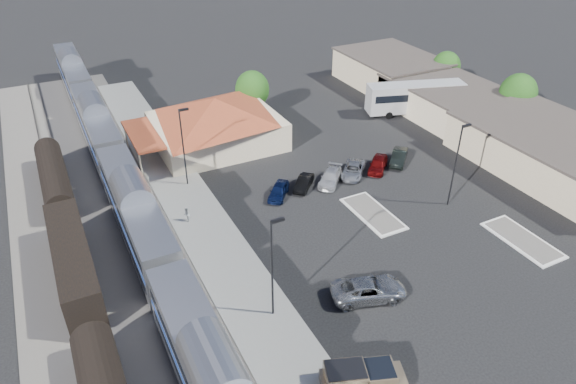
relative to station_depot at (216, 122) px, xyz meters
name	(u,v)px	position (x,y,z in m)	size (l,w,h in m)	color
ground	(350,235)	(4.56, -24.00, -3.13)	(280.00, 280.00, 0.00)	black
railbed	(109,250)	(-16.44, -16.00, -3.07)	(16.00, 100.00, 0.12)	#4C4944
platform	(209,235)	(-7.44, -18.00, -3.04)	(5.50, 92.00, 0.18)	gray
passenger_train	(137,217)	(-13.44, -16.05, -0.26)	(3.00, 104.00, 5.55)	silver
freight_cars	(74,263)	(-19.44, -19.07, -1.21)	(2.80, 46.00, 4.00)	black
station_depot	(216,122)	(0.00, 0.00, 0.00)	(18.35, 12.24, 6.20)	#C0B28C
buildings_east	(469,109)	(32.56, -9.72, -0.86)	(14.40, 51.40, 4.80)	#C6B28C
traffic_island_south	(373,213)	(8.56, -22.00, -3.03)	(3.30, 7.50, 0.21)	silver
traffic_island_north	(523,240)	(18.56, -32.00, -3.03)	(3.30, 7.50, 0.21)	silver
lamp_plat_s	(273,261)	(-6.34, -30.00, 2.21)	(1.08, 0.25, 9.00)	black
lamp_plat_n	(183,141)	(-6.34, -8.00, 2.21)	(1.08, 0.25, 9.00)	black
lamp_lot	(457,159)	(16.66, -24.00, 2.21)	(1.08, 0.25, 9.00)	black
tree_east_b	(518,94)	(38.56, -12.00, 1.09)	(4.94, 4.94, 6.96)	#382314
tree_east_c	(446,67)	(38.56, 2.00, 0.63)	(4.41, 4.41, 6.21)	#382314
tree_depot	(252,89)	(7.56, 6.00, 0.89)	(4.71, 4.71, 6.63)	#382314
pickup_truck	(363,378)	(-3.94, -38.72, -2.21)	(5.98, 3.83, 1.94)	tan
suv	(369,289)	(1.31, -31.73, -2.28)	(2.83, 6.13, 1.70)	gray
coach_bus	(415,96)	(28.56, -3.26, -0.60)	(13.93, 7.03, 4.39)	silver
person_b	(187,215)	(-8.64, -14.95, -2.17)	(0.76, 0.59, 1.56)	silver
parked_car_a	(279,191)	(1.50, -14.67, -2.44)	(1.64, 4.08, 1.39)	#0D1A45
parked_car_b	(304,183)	(4.70, -14.37, -2.49)	(1.35, 3.88, 1.28)	black
parked_car_c	(330,177)	(7.90, -14.67, -2.44)	(1.93, 4.75, 1.38)	silver
parked_car_d	(353,170)	(11.10, -14.37, -2.46)	(2.24, 4.85, 1.35)	#96999E
parked_car_e	(378,164)	(14.30, -14.67, -2.37)	(1.79, 4.45, 1.52)	maroon
parked_car_f	(399,157)	(17.50, -14.37, -2.37)	(1.60, 4.60, 1.52)	black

